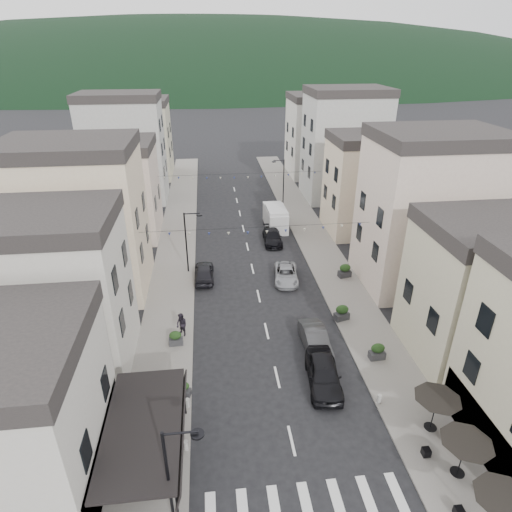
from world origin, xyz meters
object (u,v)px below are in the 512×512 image
Objects in this scene: parked_car_a at (324,374)px; delivery_van at (275,217)px; parked_car_d at (272,237)px; pedestrian_a at (132,397)px; parked_car_c at (286,274)px; parked_car_e at (204,272)px; pedestrian_b at (182,325)px; parked_car_b at (315,340)px.

parked_car_a is 0.90× the size of delivery_van.
pedestrian_a is (-11.68, -22.45, 0.26)m from parked_car_d.
parked_car_c is at bearing 55.16° from pedestrian_a.
pedestrian_b reaches higher than parked_car_e.
parked_car_e is (-7.73, 10.91, -0.00)m from parked_car_b.
delivery_van is at bearing 69.34° from pedestrian_a.
parked_car_b is at bearing 24.36° from pedestrian_a.
pedestrian_a is at bearing -122.09° from parked_car_c.
parked_car_d is 10.38m from parked_car_e.
pedestrian_a is (-12.01, -4.27, 0.20)m from parked_car_b.
parked_car_a is at bearing 118.07° from parked_car_e.
delivery_van is at bearing 93.63° from parked_car_a.
parked_car_e is (-7.40, 1.08, 0.11)m from parked_car_c.
delivery_van is at bearing -125.37° from parked_car_e.
pedestrian_b is (-10.05, -19.84, -0.24)m from delivery_van.
parked_car_b is 2.44× the size of pedestrian_b.
parked_car_a is 2.68× the size of pedestrian_b.
parked_car_c is 18.31m from pedestrian_a.
parked_car_a is 1.15× the size of parked_car_e.
pedestrian_a is 7.22m from pedestrian_b.
parked_car_a is at bearing 10.97° from pedestrian_b.
parked_car_d is 25.30m from pedestrian_a.
parked_car_c is 2.76× the size of pedestrian_a.
pedestrian_a reaches higher than parked_car_d.
parked_car_b is 1.00× the size of parked_car_c.
pedestrian_a is at bearing -115.52° from parked_car_d.
parked_car_b is 0.82× the size of delivery_van.
pedestrian_a is at bearing -66.69° from pedestrian_b.
pedestrian_b is (-9.07, 6.00, 0.20)m from parked_car_a.
parked_car_a is at bearing -82.45° from parked_car_c.
parked_car_a is at bearing -96.98° from parked_car_b.
pedestrian_b reaches higher than parked_car_b.
delivery_van is at bearing 78.64° from parked_car_d.
pedestrian_a reaches higher than parked_car_a.
pedestrian_a reaches higher than parked_car_c.
pedestrian_b is at bearing 163.67° from parked_car_b.
delivery_van is (0.65, 22.32, 0.55)m from parked_car_b.
parked_car_b reaches higher than parked_car_e.
pedestrian_b is at bearing 79.70° from parked_car_e.
delivery_van reaches higher than parked_car_e.
parked_car_d is 4.29m from delivery_van.
parked_car_a is 25.86m from delivery_van.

